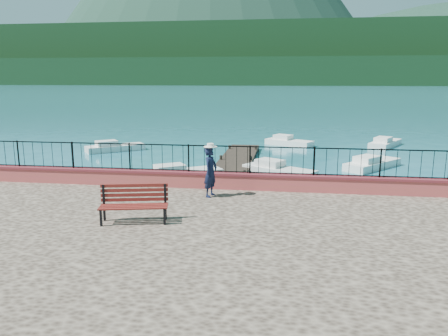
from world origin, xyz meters
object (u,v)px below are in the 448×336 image
(boat_4, at_px, (289,140))
(boat_5, at_px, (385,141))
(boat_2, at_px, (373,161))
(boat_0, at_px, (182,171))
(person, at_px, (211,172))
(park_bench, at_px, (134,211))
(boat_3, at_px, (115,145))
(boat_1, at_px, (279,168))

(boat_4, distance_m, boat_5, 7.18)
(boat_2, distance_m, boat_4, 9.26)
(boat_0, distance_m, boat_5, 17.86)
(person, bearing_deg, park_bench, 168.25)
(boat_2, xyz_separation_m, boat_4, (-4.70, 7.98, 0.00))
(park_bench, height_order, boat_3, park_bench)
(boat_1, distance_m, boat_5, 13.53)
(boat_0, bearing_deg, person, -102.36)
(boat_3, height_order, boat_5, same)
(boat_0, relative_size, boat_2, 1.02)
(park_bench, height_order, person, person)
(park_bench, distance_m, boat_4, 22.90)
(park_bench, relative_size, boat_5, 0.48)
(boat_1, distance_m, boat_4, 10.64)
(person, distance_m, boat_3, 17.96)
(boat_0, height_order, boat_5, same)
(boat_1, relative_size, boat_4, 1.10)
(boat_1, relative_size, boat_3, 0.99)
(park_bench, xyz_separation_m, boat_3, (-7.87, 18.08, -1.11))
(boat_1, height_order, boat_5, same)
(boat_3, bearing_deg, boat_0, -86.92)
(boat_1, bearing_deg, boat_5, 87.58)
(boat_0, xyz_separation_m, boat_1, (4.94, 1.48, 0.00))
(boat_4, bearing_deg, boat_2, -30.37)
(boat_0, xyz_separation_m, boat_2, (10.20, 4.12, 0.00))
(park_bench, xyz_separation_m, boat_2, (8.99, 14.48, -1.11))
(park_bench, relative_size, boat_0, 0.46)
(boat_1, relative_size, boat_5, 0.99)
(boat_3, distance_m, boat_5, 19.93)
(boat_0, height_order, boat_3, same)
(boat_1, height_order, boat_4, same)
(park_bench, xyz_separation_m, person, (1.61, 2.92, 0.53))
(person, height_order, boat_0, person)
(park_bench, height_order, boat_2, park_bench)
(boat_1, bearing_deg, boat_4, 119.37)
(boat_4, relative_size, boat_5, 0.90)
(person, xyz_separation_m, boat_1, (2.12, 8.92, -1.63))
(park_bench, bearing_deg, boat_4, 67.10)
(person, xyz_separation_m, boat_4, (2.68, 19.54, -1.63))
(person, height_order, boat_3, person)
(boat_4, bearing_deg, person, -68.69)
(boat_2, bearing_deg, boat_4, 71.37)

